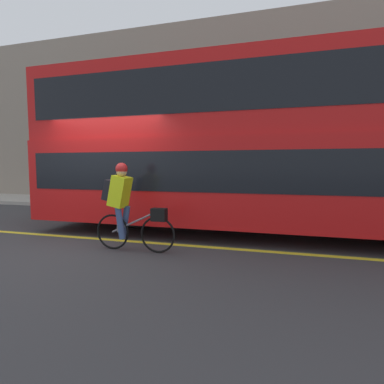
# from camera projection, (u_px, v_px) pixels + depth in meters

# --- Properties ---
(ground_plane) EXTENTS (80.00, 80.00, 0.00)m
(ground_plane) POSITION_uv_depth(u_px,v_px,m) (101.00, 241.00, 6.02)
(ground_plane) COLOR #38383A
(road_center_line) EXTENTS (50.00, 0.14, 0.01)m
(road_center_line) POSITION_uv_depth(u_px,v_px,m) (104.00, 239.00, 6.15)
(road_center_line) COLOR yellow
(road_center_line) RESTS_ON ground_plane
(sidewalk_curb) EXTENTS (60.00, 2.53, 0.13)m
(sidewalk_curb) POSITION_uv_depth(u_px,v_px,m) (181.00, 205.00, 11.11)
(sidewalk_curb) COLOR #A8A399
(sidewalk_curb) RESTS_ON ground_plane
(building_facade) EXTENTS (60.00, 0.30, 7.22)m
(building_facade) POSITION_uv_depth(u_px,v_px,m) (192.00, 114.00, 12.16)
(building_facade) COLOR gray
(building_facade) RESTS_ON ground_plane
(bus) EXTENTS (10.42, 2.49, 3.64)m
(bus) POSITION_uv_depth(u_px,v_px,m) (274.00, 141.00, 6.32)
(bus) COLOR black
(bus) RESTS_ON ground_plane
(cyclist_on_bike) EXTENTS (1.51, 0.32, 1.56)m
(cyclist_on_bike) POSITION_uv_depth(u_px,v_px,m) (126.00, 203.00, 5.28)
(cyclist_on_bike) COLOR black
(cyclist_on_bike) RESTS_ON ground_plane
(trash_bin) EXTENTS (0.59, 0.59, 0.91)m
(trash_bin) POSITION_uv_depth(u_px,v_px,m) (361.00, 196.00, 9.34)
(trash_bin) COLOR #194C23
(trash_bin) RESTS_ON sidewalk_curb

